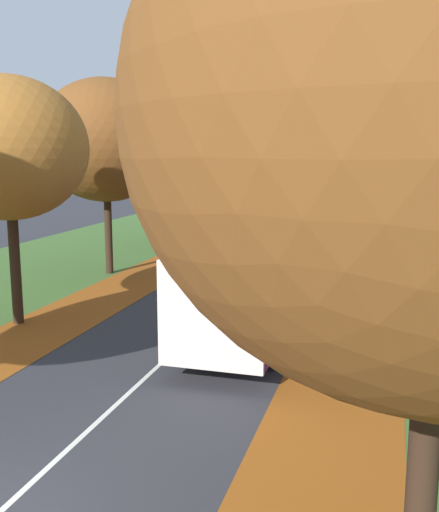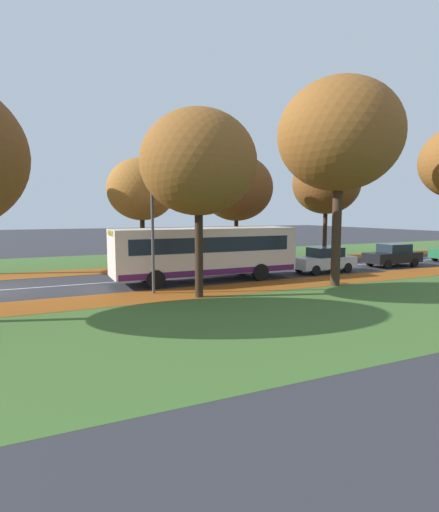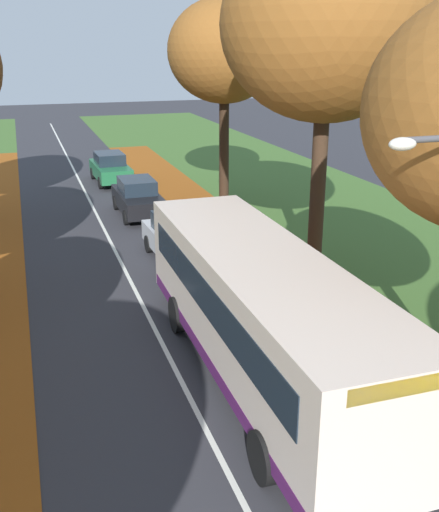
% 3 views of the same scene
% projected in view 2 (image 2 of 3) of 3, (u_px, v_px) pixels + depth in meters
% --- Properties ---
extents(grass_verge_left, '(12.00, 90.00, 0.01)m').
position_uv_depth(grass_verge_left, '(252.00, 255.00, 36.24)').
color(grass_verge_left, '#3D6028').
rests_on(grass_verge_left, ground).
extents(leaf_litter_left, '(2.80, 60.00, 0.00)m').
position_uv_depth(leaf_litter_left, '(211.00, 264.00, 29.59)').
color(leaf_litter_left, '#8C4714').
rests_on(leaf_litter_left, grass_verge_left).
extents(grass_verge_right, '(12.00, 90.00, 0.01)m').
position_uv_depth(grass_verge_right, '(435.00, 291.00, 19.63)').
color(grass_verge_right, '#3D6028').
rests_on(grass_verge_right, ground).
extents(leaf_litter_right, '(2.80, 60.00, 0.00)m').
position_uv_depth(leaf_litter_right, '(280.00, 285.00, 21.28)').
color(leaf_litter_right, '#8C4714').
rests_on(leaf_litter_right, grass_verge_right).
extents(road_centre_line, '(0.12, 80.00, 0.01)m').
position_uv_depth(road_centre_line, '(316.00, 268.00, 27.93)').
color(road_centre_line, silver).
rests_on(road_centre_line, ground).
extents(tree_left_near, '(4.84, 4.84, 7.66)m').
position_uv_depth(tree_left_near, '(142.00, 189.00, 27.97)').
color(tree_left_near, black).
rests_on(tree_left_near, ground).
extents(tree_left_mid, '(5.83, 5.83, 8.43)m').
position_uv_depth(tree_left_mid, '(236.00, 188.00, 31.81)').
color(tree_left_mid, black).
rests_on(tree_left_mid, ground).
extents(tree_left_far, '(5.94, 5.94, 9.07)m').
position_uv_depth(tree_left_far, '(326.00, 184.00, 35.28)').
color(tree_left_far, black).
rests_on(tree_left_far, ground).
extents(tree_right_near, '(5.17, 5.17, 8.36)m').
position_uv_depth(tree_right_near, '(198.00, 163.00, 17.55)').
color(tree_right_near, black).
rests_on(tree_right_near, ground).
extents(tree_right_mid, '(6.30, 6.30, 10.60)m').
position_uv_depth(tree_right_mid, '(339.00, 136.00, 20.27)').
color(tree_right_mid, '#382619').
rests_on(tree_right_mid, ground).
extents(streetlamp_right, '(1.89, 0.28, 6.00)m').
position_uv_depth(streetlamp_right, '(150.00, 215.00, 18.91)').
color(streetlamp_right, '#47474C').
rests_on(streetlamp_right, ground).
extents(bus, '(2.71, 10.41, 2.98)m').
position_uv_depth(bus, '(205.00, 251.00, 22.37)').
color(bus, beige).
rests_on(bus, ground).
extents(car_silver_lead, '(1.89, 4.26, 1.62)m').
position_uv_depth(car_silver_lead, '(324.00, 260.00, 25.64)').
color(car_silver_lead, '#B7BABF').
rests_on(car_silver_lead, ground).
extents(car_black_following, '(1.80, 4.21, 1.62)m').
position_uv_depth(car_black_following, '(393.00, 255.00, 28.48)').
color(car_black_following, black).
rests_on(car_black_following, ground).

